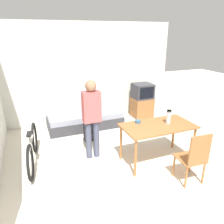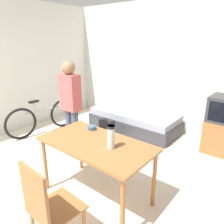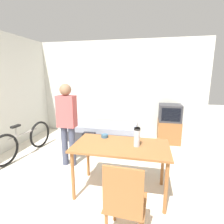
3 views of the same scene
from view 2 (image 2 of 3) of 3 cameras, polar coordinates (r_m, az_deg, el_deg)
wall_back at (r=4.98m, az=11.16°, el=11.61°), size 5.26×0.06×2.70m
wall_left at (r=5.13m, az=-23.17°, el=10.68°), size 0.06×4.90×2.70m
daybed at (r=4.88m, az=5.69°, el=-2.18°), size 1.96×0.86×0.41m
tv at (r=4.23m, az=27.21°, el=-3.26°), size 0.57×0.51×1.01m
dining_table at (r=2.65m, az=-4.16°, el=-9.66°), size 1.38×0.74×0.77m
wooden_chair at (r=2.19m, az=-16.70°, el=-22.38°), size 0.44×0.44×0.94m
bicycle at (r=4.87m, az=-17.48°, el=-1.39°), size 0.25×1.61×0.74m
person_standing at (r=3.71m, az=-10.75°, el=2.60°), size 0.34×0.21×1.60m
thermos_flask at (r=2.41m, az=-0.28°, el=-6.28°), size 0.09×0.09×0.27m
mate_bowl at (r=2.95m, az=-5.32°, el=-4.13°), size 0.11×0.11×0.05m
backpack at (r=4.33m, az=-1.37°, el=-4.77°), size 0.28×0.20×0.43m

